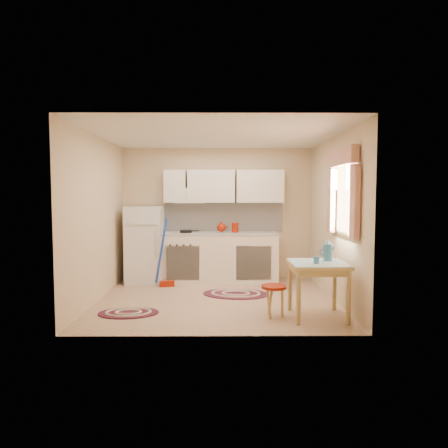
{
  "coord_description": "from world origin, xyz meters",
  "views": [
    {
      "loc": [
        0.08,
        -6.03,
        1.59
      ],
      "look_at": [
        0.12,
        0.25,
        1.15
      ],
      "focal_mm": 32.0,
      "sensor_mm": 36.0,
      "label": 1
    }
  ],
  "objects": [
    {
      "name": "mug",
      "position": [
        1.29,
        -0.99,
        0.77
      ],
      "size": [
        0.09,
        0.09,
        0.1
      ],
      "primitive_type": "cylinder",
      "rotation": [
        0.0,
        0.0,
        -0.41
      ],
      "color": "teal",
      "rests_on": "table"
    },
    {
      "name": "countertop",
      "position": [
        -0.02,
        1.3,
        0.9
      ],
      "size": [
        2.27,
        0.62,
        0.04
      ],
      "primitive_type": "cube",
      "color": "#B7B6AE",
      "rests_on": "base_cabinets"
    },
    {
      "name": "stool",
      "position": [
        0.77,
        -0.88,
        0.21
      ],
      "size": [
        0.41,
        0.41,
        0.42
      ],
      "primitive_type": "cylinder",
      "rotation": [
        0.0,
        0.0,
        0.29
      ],
      "color": "#951A05",
      "rests_on": "ground"
    },
    {
      "name": "fridge",
      "position": [
        -1.32,
        1.25,
        0.7
      ],
      "size": [
        0.65,
        0.6,
        1.4
      ],
      "primitive_type": "cube",
      "color": "white",
      "rests_on": "ground"
    },
    {
      "name": "broom",
      "position": [
        -0.88,
        0.9,
        0.6
      ],
      "size": [
        0.3,
        0.17,
        1.2
      ],
      "primitive_type": null,
      "rotation": [
        0.0,
        0.0,
        0.18
      ],
      "color": "#1B3EAE",
      "rests_on": "ground"
    },
    {
      "name": "base_cabinets",
      "position": [
        -0.02,
        1.3,
        0.44
      ],
      "size": [
        2.25,
        0.6,
        0.88
      ],
      "primitive_type": "cube",
      "color": "white",
      "rests_on": "ground"
    },
    {
      "name": "rug_center",
      "position": [
        0.31,
        0.33,
        0.01
      ],
      "size": [
        1.14,
        0.84,
        0.02
      ],
      "primitive_type": null,
      "rotation": [
        0.0,
        0.0,
        -0.12
      ],
      "color": "maroon",
      "rests_on": "ground"
    },
    {
      "name": "coffee_pot",
      "position": [
        1.5,
        -0.77,
        0.87
      ],
      "size": [
        0.16,
        0.14,
        0.3
      ],
      "primitive_type": null,
      "rotation": [
        0.0,
        0.0,
        0.04
      ],
      "color": "teal",
      "rests_on": "table"
    },
    {
      "name": "table",
      "position": [
        1.34,
        -0.89,
        0.36
      ],
      "size": [
        0.72,
        0.72,
        0.72
      ],
      "primitive_type": "cube",
      "color": "tan",
      "rests_on": "ground"
    },
    {
      "name": "red_kettle",
      "position": [
        0.08,
        1.3,
        1.01
      ],
      "size": [
        0.23,
        0.22,
        0.18
      ],
      "primitive_type": null,
      "rotation": [
        0.0,
        0.0,
        0.42
      ],
      "color": "#951A05",
      "rests_on": "countertop"
    },
    {
      "name": "room_shell",
      "position": [
        0.16,
        0.24,
        1.6
      ],
      "size": [
        3.64,
        3.6,
        2.52
      ],
      "color": "tan",
      "rests_on": "ground"
    },
    {
      "name": "rug_left",
      "position": [
        -1.18,
        -0.72,
        0.01
      ],
      "size": [
        0.85,
        0.6,
        0.02
      ],
      "primitive_type": null,
      "rotation": [
        0.0,
        0.0,
        0.07
      ],
      "color": "maroon",
      "rests_on": "ground"
    },
    {
      "name": "red_canister",
      "position": [
        0.34,
        1.3,
        1.0
      ],
      "size": [
        0.14,
        0.14,
        0.16
      ],
      "primitive_type": "cylinder",
      "rotation": [
        0.0,
        0.0,
        -0.16
      ],
      "color": "#951A05",
      "rests_on": "countertop"
    },
    {
      "name": "frying_pan",
      "position": [
        -0.57,
        1.25,
        0.94
      ],
      "size": [
        0.27,
        0.27,
        0.05
      ],
      "primitive_type": "cylinder",
      "rotation": [
        0.0,
        0.0,
        0.26
      ],
      "color": "black",
      "rests_on": "countertop"
    }
  ]
}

